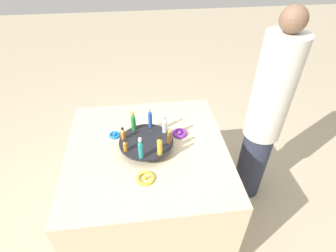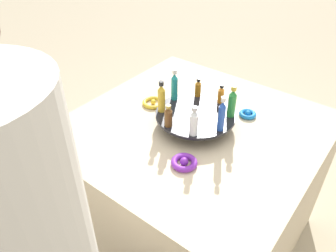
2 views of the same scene
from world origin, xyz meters
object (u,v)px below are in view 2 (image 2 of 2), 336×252
object	(u,v)px
bottle_blue	(222,115)
bottle_clear	(194,122)
ribbon_bow_purple	(184,162)
bottle_orange	(221,94)
bottle_teal	(174,86)
bottle_gold	(161,98)
bottle_brown	(168,116)
bottle_green	(232,103)
ribbon_bow_blue	(248,114)
ribbon_bow_gold	(153,103)
display_stand	(195,117)
bottle_amber	(198,88)

from	to	relation	value
bottle_blue	bottle_clear	bearing A→B (deg)	142.89
bottle_blue	ribbon_bow_purple	bearing A→B (deg)	170.40
bottle_orange	bottle_teal	size ratio (longest dim) A/B	0.59
bottle_gold	bottle_brown	world-z (taller)	bottle_gold
bottle_blue	bottle_brown	xyz separation A→B (m)	(-0.10, 0.18, -0.02)
bottle_clear	bottle_green	world-z (taller)	bottle_green
ribbon_bow_blue	ribbon_bow_gold	size ratio (longest dim) A/B	0.74
bottle_green	bottle_orange	size ratio (longest dim) A/B	1.63
bottle_clear	bottle_orange	xyz separation A→B (m)	(0.26, 0.04, -0.02)
display_stand	bottle_orange	xyz separation A→B (m)	(0.14, -0.04, 0.06)
bottle_teal	ribbon_bow_purple	size ratio (longest dim) A/B	1.47
bottle_blue	bottle_gold	bearing A→B (deg)	97.89
bottle_clear	bottle_gold	distance (m)	0.20
bottle_clear	ribbon_bow_blue	world-z (taller)	bottle_clear
display_stand	bottle_green	world-z (taller)	bottle_green
bottle_clear	display_stand	bearing A→B (deg)	30.39
bottle_clear	bottle_amber	world-z (taller)	bottle_clear
ribbon_bow_purple	bottle_brown	bearing A→B (deg)	58.05
bottle_brown	ribbon_bow_purple	distance (m)	0.19
bottle_blue	bottle_orange	bearing A→B (deg)	30.39
bottle_amber	bottle_gold	xyz separation A→B (m)	(-0.20, 0.05, 0.03)
bottle_gold	ribbon_bow_gold	xyz separation A→B (m)	(0.09, 0.13, -0.12)
bottle_blue	bottle_gold	world-z (taller)	bottle_blue
display_stand	bottle_amber	distance (m)	0.16
bottle_clear	ribbon_bow_purple	bearing A→B (deg)	-161.98
bottle_amber	display_stand	bearing A→B (deg)	-149.61
bottle_orange	bottle_clear	bearing A→B (deg)	-172.11
bottle_amber	bottle_brown	bearing A→B (deg)	-172.11
bottle_clear	bottle_teal	distance (m)	0.27
bottle_brown	ribbon_bow_gold	xyz separation A→B (m)	(0.16, 0.22, -0.10)
bottle_green	bottle_clear	bearing A→B (deg)	165.39
bottle_green	ribbon_bow_purple	xyz separation A→B (m)	(-0.30, 0.02, -0.12)
ribbon_bow_gold	ribbon_bow_purple	xyz separation A→B (m)	(-0.25, -0.36, 0.00)
ribbon_bow_blue	display_stand	bearing A→B (deg)	145.05
bottle_clear	bottle_orange	bearing A→B (deg)	7.89
bottle_clear	ribbon_bow_gold	distance (m)	0.37
display_stand	ribbon_bow_gold	distance (m)	0.26
bottle_green	bottle_brown	bearing A→B (deg)	142.89
bottle_teal	ribbon_bow_purple	xyz separation A→B (m)	(-0.27, -0.25, -0.12)
bottle_gold	bottle_brown	bearing A→B (deg)	-127.11
bottle_green	bottle_teal	bearing A→B (deg)	97.89
bottle_blue	bottle_gold	xyz separation A→B (m)	(-0.04, 0.26, -0.00)
bottle_brown	ribbon_bow_gold	world-z (taller)	bottle_brown
display_stand	ribbon_bow_purple	xyz separation A→B (m)	(-0.23, -0.11, -0.03)
bottle_green	display_stand	bearing A→B (deg)	120.39
bottle_green	bottle_teal	xyz separation A→B (m)	(-0.04, 0.26, 0.00)
bottle_orange	ribbon_bow_gold	size ratio (longest dim) A/B	0.82
display_stand	bottle_green	distance (m)	0.17
bottle_blue	ribbon_bow_blue	xyz separation A→B (m)	(0.24, -0.01, -0.12)
ribbon_bow_gold	ribbon_bow_purple	distance (m)	0.44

